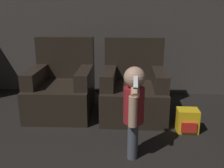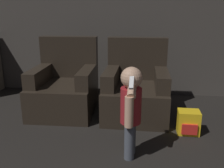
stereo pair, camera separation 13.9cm
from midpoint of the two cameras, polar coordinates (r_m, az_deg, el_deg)
wall_back at (r=4.00m, az=4.74°, el=16.14°), size 8.40×0.05×2.60m
armchair_left at (r=3.40m, az=-9.51°, el=-0.77°), size 0.83×0.92×0.97m
armchair_right at (r=3.26m, az=6.68°, el=-1.42°), size 0.80×0.89×0.97m
person_toddler at (r=2.23m, az=6.11°, el=-4.98°), size 0.19×0.34×0.86m
toy_backpack at (r=2.93m, az=18.38°, el=-8.35°), size 0.23×0.20×0.26m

